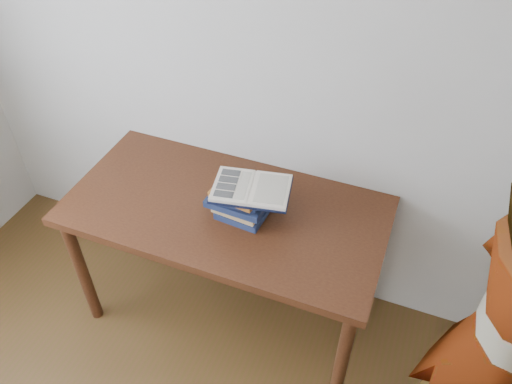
% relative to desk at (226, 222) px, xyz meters
% --- Properties ---
extents(desk, '(1.47, 0.74, 0.79)m').
position_rel_desk_xyz_m(desk, '(0.00, 0.00, 0.00)').
color(desk, '#4A2712').
rests_on(desk, ground).
extents(book_stack, '(0.27, 0.20, 0.15)m').
position_rel_desk_xyz_m(book_stack, '(0.08, -0.01, 0.17)').
color(book_stack, '#182248').
rests_on(book_stack, desk).
extents(open_book, '(0.37, 0.29, 0.03)m').
position_rel_desk_xyz_m(open_book, '(0.13, -0.00, 0.26)').
color(open_book, black).
rests_on(open_book, book_stack).
extents(reader, '(0.55, 0.69, 1.65)m').
position_rel_desk_xyz_m(reader, '(1.16, -0.33, 0.13)').
color(reader, tan).
rests_on(reader, ground).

